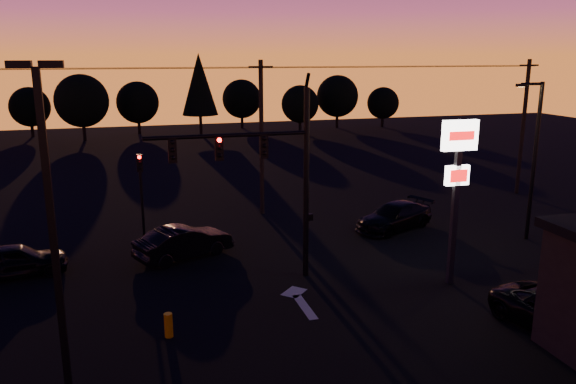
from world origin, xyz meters
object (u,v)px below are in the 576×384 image
(parking_lot_light, at_px, (51,219))
(streetlight, at_px, (533,155))
(suv_parked, at_px, (563,315))
(bollard, at_px, (169,325))
(car_mid, at_px, (184,242))
(car_right, at_px, (395,216))
(secondary_signal, at_px, (141,183))
(traffic_signal_mast, at_px, (269,165))
(pylon_sign, at_px, (458,168))
(car_left, at_px, (15,260))

(parking_lot_light, bearing_deg, streetlight, 21.65)
(streetlight, bearing_deg, suv_parked, -122.27)
(bollard, relative_size, car_mid, 0.19)
(streetlight, height_order, car_right, streetlight)
(parking_lot_light, distance_m, bollard, 6.43)
(secondary_signal, relative_size, bollard, 5.11)
(bollard, bearing_deg, parking_lot_light, -133.16)
(traffic_signal_mast, xyz_separation_m, streetlight, (14.01, 1.51, -0.52))
(parking_lot_light, xyz_separation_m, car_right, (15.71, 11.97, -4.56))
(car_mid, bearing_deg, car_right, -108.11)
(traffic_signal_mast, bearing_deg, pylon_sign, -19.36)
(secondary_signal, xyz_separation_m, streetlight, (18.91, -5.99, 1.56))
(traffic_signal_mast, height_order, streetlight, traffic_signal_mast)
(parking_lot_light, relative_size, car_right, 1.87)
(car_left, bearing_deg, car_mid, -95.48)
(parking_lot_light, bearing_deg, car_right, 37.32)
(pylon_sign, relative_size, suv_parked, 1.38)
(traffic_signal_mast, height_order, car_right, traffic_signal_mast)
(secondary_signal, relative_size, parking_lot_light, 0.48)
(pylon_sign, bearing_deg, secondary_signal, 140.23)
(bollard, height_order, car_left, car_left)
(streetlight, distance_m, car_right, 7.64)
(parking_lot_light, distance_m, suv_parked, 16.44)
(secondary_signal, relative_size, car_left, 1.03)
(secondary_signal, height_order, car_left, secondary_signal)
(secondary_signal, bearing_deg, bollard, -88.06)
(traffic_signal_mast, height_order, car_left, traffic_signal_mast)
(parking_lot_light, relative_size, pylon_sign, 1.34)
(pylon_sign, bearing_deg, car_right, 80.84)
(secondary_signal, bearing_deg, parking_lot_light, -99.79)
(parking_lot_light, xyz_separation_m, bollard, (2.89, 3.08, -4.84))
(secondary_signal, bearing_deg, suv_parked, -48.30)
(parking_lot_light, xyz_separation_m, car_left, (-3.00, 10.33, -4.55))
(secondary_signal, relative_size, suv_parked, 0.88)
(bollard, bearing_deg, streetlight, 16.31)
(car_right, bearing_deg, parking_lot_light, -76.46)
(streetlight, distance_m, suv_parked, 11.19)
(bollard, bearing_deg, car_right, 34.75)
(parking_lot_light, bearing_deg, suv_parked, -1.51)
(bollard, bearing_deg, suv_parked, -15.17)
(traffic_signal_mast, bearing_deg, bollard, -139.08)
(secondary_signal, bearing_deg, car_left, -142.91)
(parking_lot_light, bearing_deg, bollard, 46.84)
(streetlight, bearing_deg, car_left, 175.71)
(car_mid, bearing_deg, suv_parked, -158.38)
(pylon_sign, distance_m, suv_parked, 6.61)
(traffic_signal_mast, distance_m, car_left, 11.70)
(secondary_signal, bearing_deg, car_mid, -65.95)
(secondary_signal, bearing_deg, car_right, -10.78)
(secondary_signal, relative_size, car_right, 0.89)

